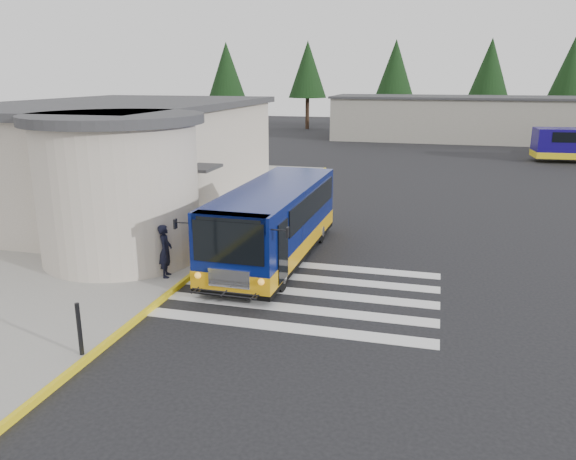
% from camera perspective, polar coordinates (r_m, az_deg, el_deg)
% --- Properties ---
extents(ground, '(140.00, 140.00, 0.00)m').
position_cam_1_polar(ground, '(17.17, 3.42, -5.52)').
color(ground, black).
rests_on(ground, ground).
extents(sidewalk, '(10.00, 34.00, 0.15)m').
position_cam_1_polar(sidewalk, '(23.94, -16.13, 0.16)').
color(sidewalk, gray).
rests_on(sidewalk, ground).
extents(curb_strip, '(0.12, 34.00, 0.16)m').
position_cam_1_polar(curb_strip, '(21.85, -4.90, -0.70)').
color(curb_strip, yellow).
rests_on(curb_strip, ground).
extents(station_building, '(12.70, 18.70, 4.80)m').
position_cam_1_polar(station_building, '(26.84, -16.77, 7.15)').
color(station_building, '#B4A998').
rests_on(station_building, ground).
extents(crosswalk, '(8.00, 5.35, 0.01)m').
position_cam_1_polar(crosswalk, '(16.54, 1.16, -6.31)').
color(crosswalk, silver).
rests_on(crosswalk, ground).
extents(depot_building, '(26.40, 8.40, 4.20)m').
position_cam_1_polar(depot_building, '(57.94, 18.02, 10.72)').
color(depot_building, gray).
rests_on(depot_building, ground).
extents(tree_line, '(58.40, 4.40, 10.00)m').
position_cam_1_polar(tree_line, '(65.81, 18.31, 15.26)').
color(tree_line, black).
rests_on(tree_line, ground).
extents(transit_bus, '(3.29, 9.08, 2.55)m').
position_cam_1_polar(transit_bus, '(19.04, -1.41, 0.47)').
color(transit_bus, '#071357').
rests_on(transit_bus, ground).
extents(pedestrian_a, '(0.56, 0.69, 1.64)m').
position_cam_1_polar(pedestrian_a, '(17.50, -12.35, -2.09)').
color(pedestrian_a, black).
rests_on(pedestrian_a, sidewalk).
extents(pedestrian_b, '(0.93, 0.99, 1.62)m').
position_cam_1_polar(pedestrian_b, '(19.25, -16.96, -0.84)').
color(pedestrian_b, black).
rests_on(pedestrian_b, sidewalk).
extents(bollard, '(0.10, 0.10, 1.22)m').
position_cam_1_polar(bollard, '(13.31, -20.43, -9.42)').
color(bollard, black).
rests_on(bollard, sidewalk).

